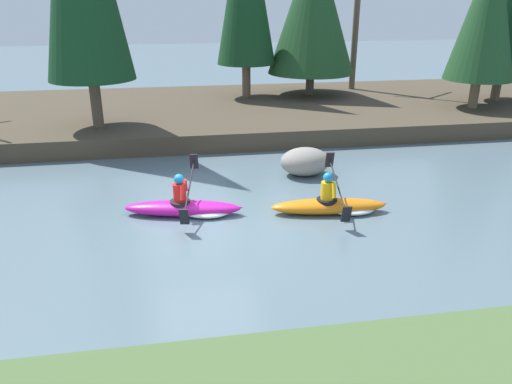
% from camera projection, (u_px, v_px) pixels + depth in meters
% --- Properties ---
extents(ground_plane, '(90.00, 90.00, 0.00)m').
position_uv_depth(ground_plane, '(204.00, 225.00, 11.14)').
color(ground_plane, slate).
extents(riverbank_far, '(44.00, 9.35, 0.63)m').
position_uv_depth(riverbank_far, '(186.00, 114.00, 20.15)').
color(riverbank_far, '#473D2D').
rests_on(riverbank_far, ground).
extents(conifer_tree_mid_left, '(3.74, 3.74, 6.57)m').
position_uv_depth(conifer_tree_mid_left, '(313.00, 5.00, 20.92)').
color(conifer_tree_mid_left, brown).
rests_on(conifer_tree_mid_left, riverbank_far).
extents(conifer_tree_centre, '(2.57, 2.57, 6.29)m').
position_uv_depth(conifer_tree_centre, '(488.00, 9.00, 18.37)').
color(conifer_tree_centre, '#7A664C').
rests_on(conifer_tree_centre, riverbank_far).
extents(bare_tree_mid_upstream, '(4.27, 4.22, 7.80)m').
position_uv_depth(bare_tree_mid_upstream, '(357.00, 6.00, 22.41)').
color(bare_tree_mid_upstream, brown).
rests_on(bare_tree_mid_upstream, riverbank_far).
extents(kayaker_lead, '(2.79, 2.07, 1.20)m').
position_uv_depth(kayaker_lead, '(334.00, 205.00, 11.68)').
color(kayaker_lead, orange).
rests_on(kayaker_lead, ground).
extents(kayaker_middle, '(2.79, 2.06, 1.20)m').
position_uv_depth(kayaker_middle, '(188.00, 207.00, 11.56)').
color(kayaker_middle, '#C61999').
rests_on(kayaker_middle, ground).
extents(boulder_midstream, '(1.40, 1.10, 0.79)m').
position_uv_depth(boulder_midstream, '(305.00, 162.00, 14.08)').
color(boulder_midstream, gray).
rests_on(boulder_midstream, ground).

